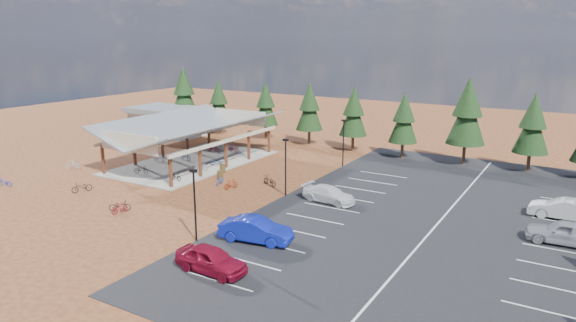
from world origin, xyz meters
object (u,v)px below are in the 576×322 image
at_px(bike_11, 120,208).
at_px(car_8, 564,232).
at_px(bike_1, 159,157).
at_px(bike_7, 234,148).
at_px(bike_pavilion, 192,129).
at_px(bike_2, 186,156).
at_px(lamp_post_1, 286,163).
at_px(bike_16, 270,181).
at_px(bike_0, 141,170).
at_px(lamp_post_2, 343,140).
at_px(bike_6, 217,162).
at_px(bike_8, 82,187).
at_px(car_1, 256,230).
at_px(trash_bin_0, 220,175).
at_px(bike_3, 213,148).
at_px(bike_12, 120,206).
at_px(bike_15, 231,184).
at_px(bike_4, 175,176).
at_px(lamp_post_0, 195,200).
at_px(car_0, 211,259).
at_px(trash_bin_1, 223,168).
at_px(bike_9, 73,164).
at_px(bike_14, 220,181).
at_px(outbuilding, 169,121).
at_px(bike_5, 200,166).
at_px(car_9, 563,209).
at_px(car_3, 329,194).
at_px(bike_10, 5,182).

bearing_deg(bike_11, car_8, 28.60).
bearing_deg(bike_1, bike_7, -37.37).
bearing_deg(bike_pavilion, bike_2, 167.37).
bearing_deg(lamp_post_1, bike_16, 146.62).
bearing_deg(bike_11, bike_0, 136.86).
relative_size(lamp_post_2, bike_0, 3.10).
xyz_separation_m(lamp_post_1, car_8, (21.86, 0.37, -2.11)).
distance_m(bike_6, bike_8, 14.45).
distance_m(car_1, car_8, 20.99).
xyz_separation_m(trash_bin_0, bike_3, (-8.24, 9.13, 0.13)).
bearing_deg(bike_12, bike_6, -27.89).
bearing_deg(bike_15, bike_16, -113.07).
bearing_deg(bike_4, bike_8, 154.27).
relative_size(lamp_post_1, bike_7, 3.10).
distance_m(lamp_post_0, car_0, 5.52).
height_order(lamp_post_1, bike_15, lamp_post_1).
height_order(bike_0, bike_12, bike_0).
bearing_deg(bike_8, trash_bin_1, 82.98).
height_order(bike_9, bike_16, bike_16).
height_order(bike_8, bike_16, bike_16).
relative_size(bike_14, bike_15, 1.01).
bearing_deg(bike_14, bike_6, 117.61).
height_order(lamp_post_0, bike_0, lamp_post_0).
bearing_deg(outbuilding, bike_5, -38.26).
distance_m(bike_6, bike_14, 7.25).
bearing_deg(car_9, car_0, -40.50).
distance_m(bike_8, bike_9, 9.48).
relative_size(trash_bin_0, car_1, 0.18).
height_order(bike_1, bike_7, bike_7).
distance_m(bike_3, car_9, 38.18).
bearing_deg(bike_15, bike_11, 87.82).
bearing_deg(bike_2, bike_15, -106.38).
height_order(lamp_post_2, trash_bin_1, lamp_post_2).
bearing_deg(bike_15, bike_8, 52.65).
bearing_deg(bike_9, bike_12, -167.36).
bearing_deg(bike_1, car_3, -105.74).
xyz_separation_m(lamp_post_2, car_1, (3.61, -21.99, -2.10)).
xyz_separation_m(bike_15, car_1, (8.97, -9.09, 0.40)).
xyz_separation_m(bike_14, car_0, (11.04, -14.92, 0.41)).
height_order(bike_4, car_9, car_9).
bearing_deg(bike_0, bike_5, -58.46).
xyz_separation_m(outbuilding, bike_5, (17.13, -13.51, -1.39)).
height_order(bike_3, car_1, car_1).
relative_size(bike_5, car_3, 0.37).
xyz_separation_m(bike_3, bike_5, (4.59, -7.78, 0.05)).
bearing_deg(bike_10, bike_14, 106.83).
distance_m(trash_bin_1, bike_16, 6.84).
bearing_deg(bike_8, bike_0, 111.30).
xyz_separation_m(trash_bin_1, car_1, (13.21, -13.32, 0.43)).
bearing_deg(bike_15, lamp_post_1, -152.49).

